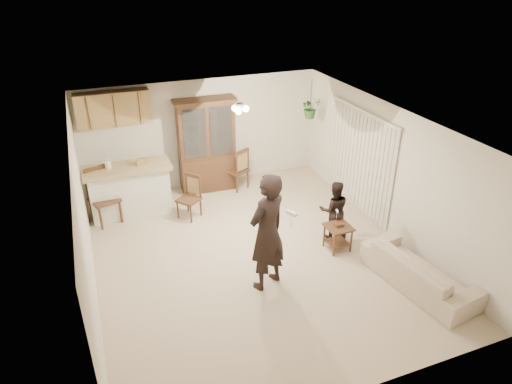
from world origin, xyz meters
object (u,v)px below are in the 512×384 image
object	(u,v)px
sofa	(420,267)
china_hutch	(207,146)
adult	(267,238)
chair_bar	(106,208)
child	(334,206)
side_table	(338,237)
chair_hutch_right	(237,177)
chair_hutch_left	(189,206)

from	to	relation	value
sofa	china_hutch	size ratio (longest dim) A/B	0.88
sofa	china_hutch	bearing A→B (deg)	17.04
adult	china_hutch	xyz separation A→B (m)	(0.08, 3.80, 0.16)
sofa	chair_bar	size ratio (longest dim) A/B	1.61
child	side_table	size ratio (longest dim) A/B	2.46
side_table	chair_bar	size ratio (longest dim) A/B	0.47
side_table	chair_hutch_right	size ratio (longest dim) A/B	0.54
china_hutch	side_table	size ratio (longest dim) A/B	3.91
chair_bar	chair_hutch_left	size ratio (longest dim) A/B	1.26
chair_bar	child	bearing A→B (deg)	-46.84
chair_bar	chair_hutch_left	bearing A→B (deg)	-32.96
china_hutch	chair_bar	world-z (taller)	china_hutch
chair_hutch_left	chair_hutch_right	world-z (taller)	chair_hutch_right
sofa	side_table	world-z (taller)	sofa
chair_bar	chair_hutch_right	distance (m)	3.03
sofa	chair_bar	distance (m)	6.08
side_table	chair_hutch_right	world-z (taller)	chair_hutch_right
adult	child	bearing A→B (deg)	-177.83
chair_bar	chair_hutch_left	world-z (taller)	chair_bar
adult	chair_hutch_right	distance (m)	3.68
chair_bar	chair_hutch_right	xyz separation A→B (m)	(2.98, 0.52, -0.04)
adult	child	size ratio (longest dim) A/B	1.33
china_hutch	adult	bearing A→B (deg)	-88.93
side_table	chair_bar	distance (m)	4.67
side_table	child	bearing A→B (deg)	73.18
chair_hutch_left	adult	bearing A→B (deg)	-24.69
chair_bar	china_hutch	bearing A→B (deg)	-1.02
china_hutch	chair_hutch_right	size ratio (longest dim) A/B	2.10
child	side_table	bearing A→B (deg)	92.54
child	china_hutch	xyz separation A→B (m)	(-1.66, 2.91, 0.38)
china_hutch	chair_bar	size ratio (longest dim) A/B	1.83
child	chair_bar	distance (m)	4.58
sofa	chair_hutch_left	distance (m)	4.65
chair_hutch_left	chair_hutch_right	distance (m)	1.65
adult	chair_bar	size ratio (longest dim) A/B	1.54
sofa	china_hutch	xyz separation A→B (m)	(-2.24, 4.74, 0.69)
adult	side_table	bearing A→B (deg)	171.60
child	adult	bearing A→B (deg)	46.48
child	sofa	bearing A→B (deg)	126.80
sofa	adult	size ratio (longest dim) A/B	1.04
child	chair_bar	size ratio (longest dim) A/B	1.16
side_table	chair_hutch_right	bearing A→B (deg)	106.60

